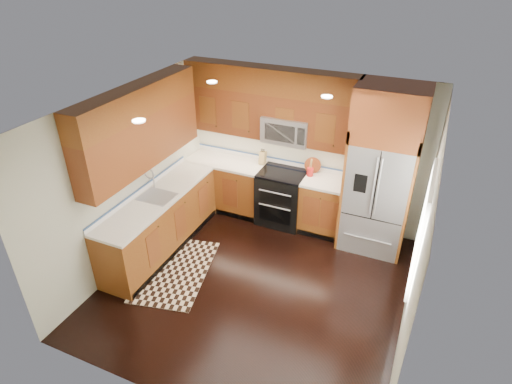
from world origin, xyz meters
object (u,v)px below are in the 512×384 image
at_px(refrigerator, 381,172).
at_px(rug, 176,271).
at_px(range, 282,197).
at_px(utensil_crock, 310,170).
at_px(knife_block, 263,157).

xyz_separation_m(refrigerator, rug, (-2.50, -1.84, -1.30)).
distance_m(range, utensil_crock, 0.73).
bearing_deg(knife_block, range, -23.99).
xyz_separation_m(knife_block, utensil_crock, (0.88, -0.11, -0.01)).
height_order(refrigerator, utensil_crock, refrigerator).
bearing_deg(refrigerator, range, 178.60).
bearing_deg(knife_block, utensil_crock, -6.82).
bearing_deg(utensil_crock, range, -168.38).
bearing_deg(rug, refrigerator, 23.81).
xyz_separation_m(refrigerator, knife_block, (-1.99, 0.23, -0.25)).
bearing_deg(range, utensil_crock, 11.62).
bearing_deg(refrigerator, utensil_crock, 173.40).
distance_m(refrigerator, rug, 3.37).
relative_size(range, knife_block, 3.47).
bearing_deg(knife_block, rug, -103.79).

